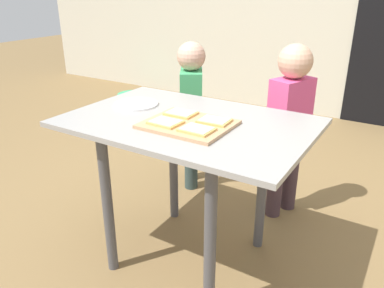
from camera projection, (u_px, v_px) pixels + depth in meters
ground_plane at (189, 255)px, 2.03m from camera, size 16.00×16.00×0.00m
dining_table at (188, 144)px, 1.78m from camera, size 1.11×0.74×0.76m
cutting_board at (188, 124)px, 1.65m from camera, size 0.37×0.30×0.01m
pizza_slice_far_right at (214, 121)px, 1.66m from camera, size 0.14×0.11×0.01m
pizza_slice_near_left at (166, 122)px, 1.64m from camera, size 0.14×0.11×0.01m
pizza_slice_far_left at (181, 113)px, 1.75m from camera, size 0.13×0.11×0.01m
pizza_slice_near_right at (197, 129)px, 1.56m from camera, size 0.14×0.11×0.01m
plate_white_left at (136, 104)px, 1.94m from camera, size 0.22×0.22×0.01m
child_left at (191, 105)px, 2.54m from camera, size 0.24×0.28×1.00m
child_right at (289, 119)px, 2.19m from camera, size 0.22×0.27×1.04m
garden_hose_coil at (134, 95)px, 4.83m from camera, size 0.41×0.41×0.04m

